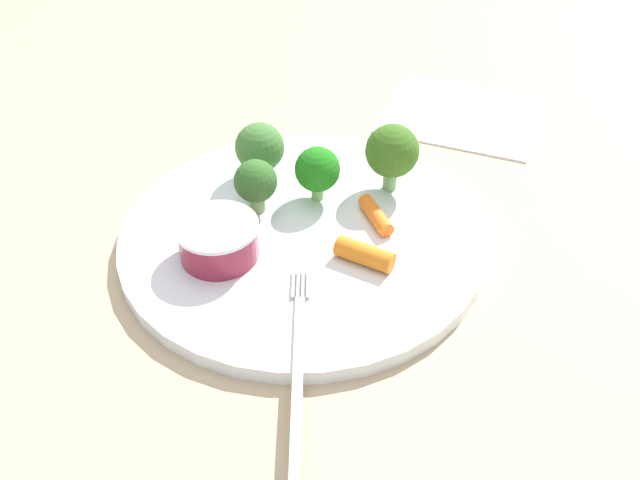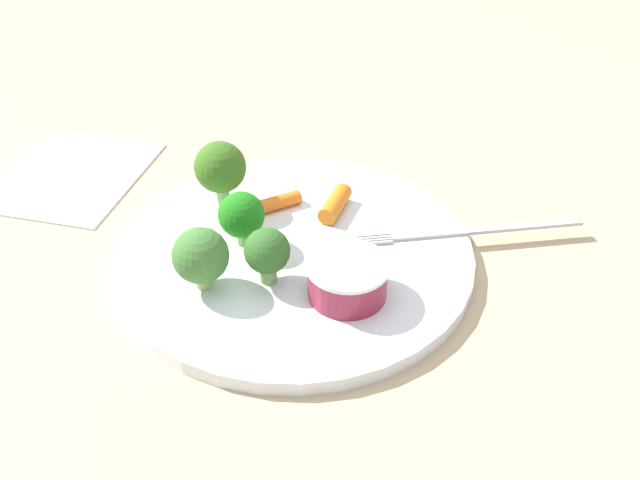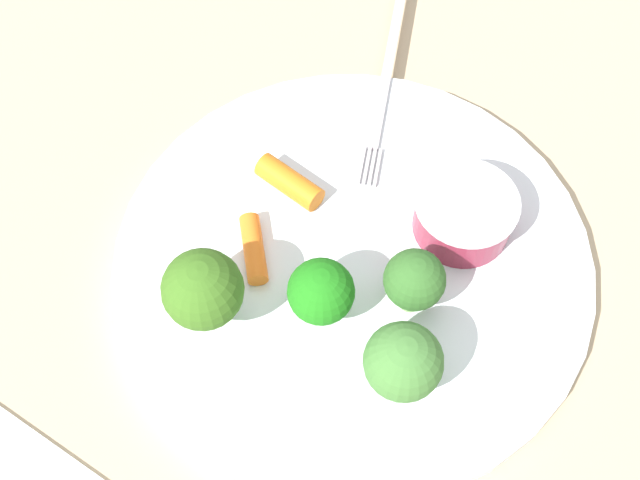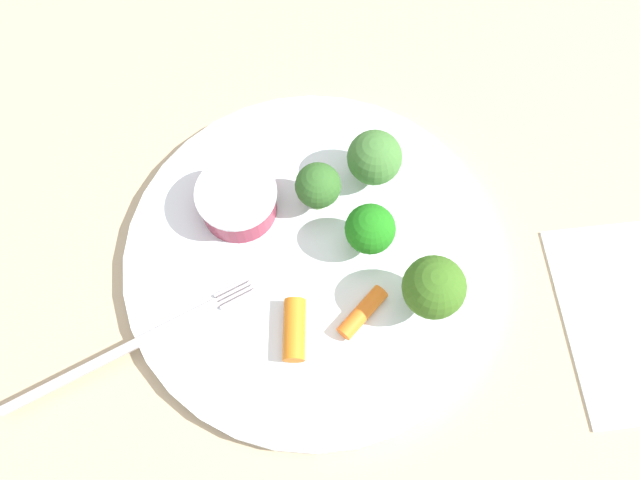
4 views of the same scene
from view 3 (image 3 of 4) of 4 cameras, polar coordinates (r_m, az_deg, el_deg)
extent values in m
plane|color=tan|center=(0.47, 2.38, -1.86)|extent=(2.40, 2.40, 0.00)
cylinder|color=white|center=(0.46, 2.41, -1.51)|extent=(0.28, 0.28, 0.01)
cylinder|color=maroon|center=(0.46, 10.48, 1.78)|extent=(0.06, 0.06, 0.03)
cylinder|color=silver|center=(0.45, 10.76, 2.74)|extent=(0.06, 0.06, 0.00)
cylinder|color=#80BE64|center=(0.43, 0.62, -5.29)|extent=(0.01, 0.01, 0.01)
sphere|color=#1D7417|center=(0.41, 0.65, -4.07)|extent=(0.04, 0.04, 0.04)
cylinder|color=#80B46C|center=(0.43, -8.14, -5.17)|extent=(0.01, 0.01, 0.02)
sphere|color=#38651D|center=(0.41, -8.59, -3.61)|extent=(0.04, 0.04, 0.04)
cylinder|color=#7EAB60|center=(0.44, 6.67, -4.14)|extent=(0.01, 0.01, 0.02)
sphere|color=#305F25|center=(0.42, 6.95, -2.92)|extent=(0.03, 0.03, 0.03)
cylinder|color=#96BE65|center=(0.42, 5.84, -9.96)|extent=(0.01, 0.01, 0.01)
sphere|color=#3F7232|center=(0.40, 6.13, -8.86)|extent=(0.04, 0.04, 0.04)
cylinder|color=orange|center=(0.45, -4.89, -0.64)|extent=(0.04, 0.04, 0.01)
cylinder|color=orange|center=(0.47, -2.25, 4.26)|extent=(0.02, 0.05, 0.02)
cube|color=#B6ACB0|center=(0.55, 5.16, 13.31)|extent=(0.16, 0.05, 0.00)
cube|color=#B6ACB0|center=(0.49, 4.24, 5.30)|extent=(0.03, 0.01, 0.00)
cube|color=#B6ACB0|center=(0.49, 3.84, 5.36)|extent=(0.03, 0.01, 0.00)
cube|color=#B6ACB0|center=(0.49, 3.45, 5.42)|extent=(0.03, 0.01, 0.00)
cube|color=#B6ACB0|center=(0.49, 3.05, 5.48)|extent=(0.03, 0.01, 0.00)
camera|label=1|loc=(0.62, 11.75, 51.89)|focal=36.89mm
camera|label=2|loc=(0.45, 76.75, 7.13)|focal=39.05mm
camera|label=4|loc=(0.35, -46.30, 61.85)|focal=36.89mm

